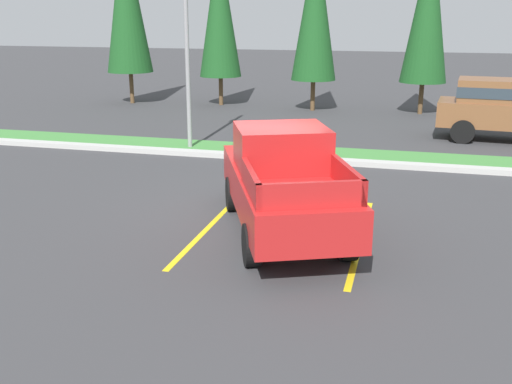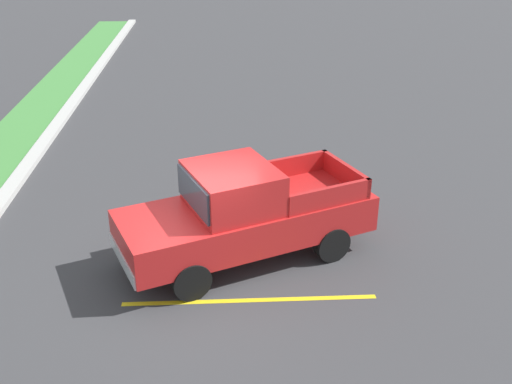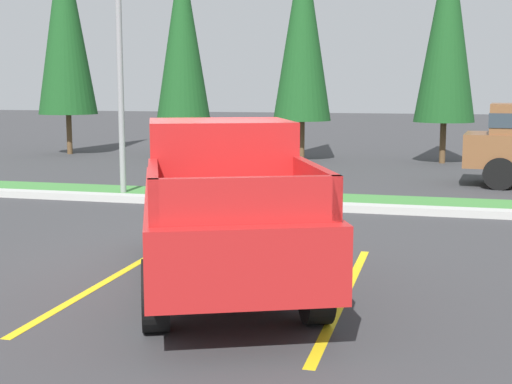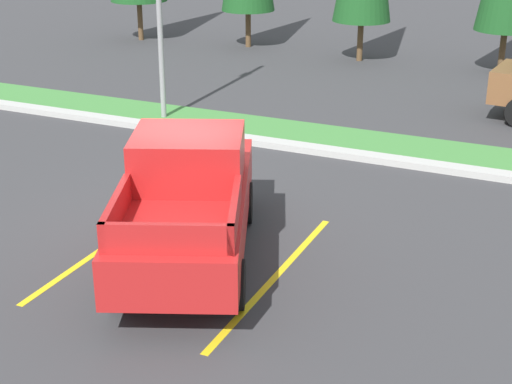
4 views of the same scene
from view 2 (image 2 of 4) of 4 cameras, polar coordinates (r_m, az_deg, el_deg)
name	(u,v)px [view 2 (image 2 of 4)]	position (r m, az deg, el deg)	size (l,w,h in m)	color
ground_plane	(199,276)	(12.32, -5.36, -7.90)	(120.00, 120.00, 0.00)	#38383A
parking_line_near	(250,300)	(11.60, -0.58, -10.15)	(0.12, 4.80, 0.01)	yellow
parking_line_far	(244,221)	(14.22, -1.11, -2.79)	(0.12, 4.80, 0.01)	yellow
pickup_truck_main	(244,214)	(12.35, -1.12, -2.07)	(3.76, 5.54, 2.10)	black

